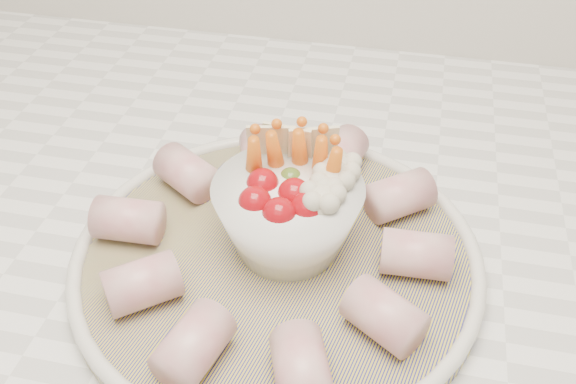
# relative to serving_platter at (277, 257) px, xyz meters

# --- Properties ---
(serving_platter) EXTENTS (0.39, 0.39, 0.02)m
(serving_platter) POSITION_rel_serving_platter_xyz_m (0.00, 0.00, 0.00)
(serving_platter) COLOR navy
(serving_platter) RESTS_ON kitchen_counter
(veggie_bowl) EXTENTS (0.12, 0.12, 0.10)m
(veggie_bowl) POSITION_rel_serving_platter_xyz_m (0.01, 0.01, 0.04)
(veggie_bowl) COLOR white
(veggie_bowl) RESTS_ON serving_platter
(cured_meat_rolls) EXTENTS (0.29, 0.30, 0.04)m
(cured_meat_rolls) POSITION_rel_serving_platter_xyz_m (-0.00, 0.00, 0.02)
(cured_meat_rolls) COLOR #B75360
(cured_meat_rolls) RESTS_ON serving_platter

